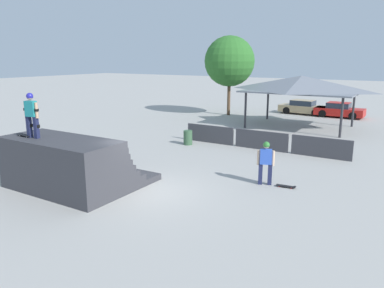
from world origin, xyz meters
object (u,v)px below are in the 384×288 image
Objects in this scene: bystander_walking at (266,160)px; trash_bin at (188,138)px; tree_beside_pavilion at (230,61)px; parked_car_tan at (304,108)px; parked_car_red at (339,110)px; skater_on_deck at (31,112)px; skateboard_on_deck at (25,135)px; skateboard_on_ground at (287,186)px.

bystander_walking reaches higher than trash_bin.
tree_beside_pavilion is 8.02m from parked_car_tan.
bystander_walking is 20.03m from parked_car_red.
parked_car_red is (3.12, -0.19, -0.00)m from parked_car_tan.
bystander_walking is (7.44, 5.18, -1.99)m from skater_on_deck.
skateboard_on_deck is 26.22m from parked_car_red.
tree_beside_pavilion is 12.94m from trash_bin.
bystander_walking reaches higher than parked_car_tan.
skater_on_deck reaches higher than parked_car_red.
skater_on_deck is at bearing -153.39° from skateboard_on_ground.
bystander_walking is at bearing 27.88° from skater_on_deck.
bystander_walking is 2.11× the size of trash_bin.
trash_bin is at bearing 84.11° from skateboard_on_deck.
skater_on_deck is 26.13m from parked_car_red.
skater_on_deck reaches higher than skateboard_on_ground.
skater_on_deck is 9.96m from trash_bin.
parked_car_tan is at bearing 35.68° from tree_beside_pavilion.
skateboard_on_deck is at bearing -94.99° from parked_car_tan.
skateboard_on_ground is (8.33, 5.26, -2.99)m from skater_on_deck.
skater_on_deck reaches higher than skateboard_on_deck.
parked_car_red is at bearing 89.46° from skateboard_on_ground.
skater_on_deck is at bearing -93.95° from parked_car_tan.
parked_car_tan is (5.59, 4.02, -4.11)m from tree_beside_pavilion.
skateboard_on_deck reaches higher than trash_bin.
tree_beside_pavilion reaches higher than parked_car_tan.
trash_bin is (-6.48, 4.38, -0.63)m from bystander_walking.
parked_car_red is at bearing 70.35° from trash_bin.
skater_on_deck is 2.03× the size of trash_bin.
skateboard_on_ground is 20.71m from parked_car_tan.
parked_car_tan is (-4.91, 20.11, 0.54)m from skateboard_on_ground.
skateboard_on_deck is at bearing 11.50° from bystander_walking.
skater_on_deck is 0.39× the size of parked_car_tan.
parked_car_red is (8.72, 3.82, -4.11)m from tree_beside_pavilion.
skateboard_on_deck is 0.94× the size of trash_bin.
tree_beside_pavilion is (-10.51, 16.10, 4.65)m from skateboard_on_ground.
skateboard_on_deck is at bearing -104.60° from parked_car_red.
parked_car_tan is (3.89, 25.41, -1.51)m from skateboard_on_deck.
bystander_walking reaches higher than parked_car_red.
skater_on_deck is at bearing 6.45° from skateboard_on_deck.
skater_on_deck is 1.05m from skateboard_on_deck.
parked_car_tan reaches higher than skateboard_on_ground.
bystander_walking is 7.85m from trash_bin.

